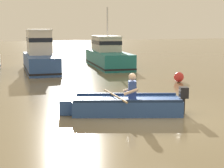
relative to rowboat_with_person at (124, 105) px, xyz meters
The scene contains 5 objects.
ground_plane 0.86m from the rowboat_with_person, 39.05° to the right, with size 120.00×120.00×0.00m, color #7A6B4C.
rowboat_with_person is the anchor object (origin of this frame).
moored_boat_blue 11.03m from the rowboat_with_person, 93.64° to the left, with size 2.00×5.60×2.40m.
moored_boat_teal 12.51m from the rowboat_with_person, 72.39° to the left, with size 2.64×6.63×3.79m.
mooring_buoy 6.54m from the rowboat_with_person, 44.73° to the left, with size 0.46×0.46×0.46m, color red.
Camera 1 is at (-4.44, -8.54, 2.47)m, focal length 55.30 mm.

